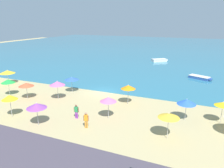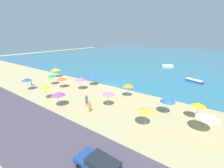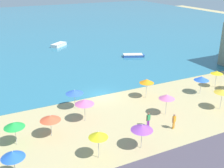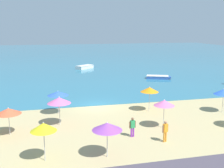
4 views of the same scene
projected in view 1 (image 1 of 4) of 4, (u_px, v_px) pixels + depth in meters
name	position (u px, v px, depth m)	size (l,w,h in m)	color
ground_plane	(104.00, 92.00, 32.99)	(160.00, 160.00, 0.00)	tan
sea	(167.00, 49.00, 81.44)	(150.00, 110.00, 0.05)	teal
coastal_road	(6.00, 159.00, 17.13)	(80.00, 8.00, 0.06)	#4A414E
beach_umbrella_0	(128.00, 87.00, 27.64)	(1.88, 1.88, 2.63)	#B2B2B7
beach_umbrella_1	(26.00, 85.00, 29.67)	(2.05, 2.05, 2.34)	#B2B2B7
beach_umbrella_2	(169.00, 116.00, 19.43)	(1.95, 1.95, 2.56)	#B2B2B7
beach_umbrella_3	(223.00, 104.00, 22.45)	(1.71, 1.71, 2.44)	#B2B2B7
beach_umbrella_4	(57.00, 83.00, 29.26)	(2.10, 2.10, 2.65)	#B2B2B7
beach_umbrella_5	(72.00, 79.00, 32.25)	(2.09, 2.09, 2.42)	#B2B2B7
beach_umbrella_6	(7.00, 72.00, 36.60)	(2.49, 2.49, 2.42)	#B2B2B7
beach_umbrella_7	(8.00, 81.00, 30.93)	(1.93, 1.93, 2.46)	#B2B2B7
beach_umbrella_9	(108.00, 99.00, 23.50)	(1.81, 1.81, 2.57)	#B2B2B7
beach_umbrella_10	(37.00, 106.00, 21.99)	(2.04, 2.04, 2.51)	#B2B2B7
beach_umbrella_12	(187.00, 102.00, 23.10)	(1.99, 1.99, 2.49)	#B2B2B7
beach_umbrella_13	(10.00, 97.00, 23.88)	(1.72, 1.72, 2.69)	#B2B2B7
bather_0	(76.00, 111.00, 23.95)	(0.57, 0.27, 1.61)	purple
bather_2	(86.00, 119.00, 21.76)	(0.55, 0.31, 1.69)	orange
skiff_nearshore	(159.00, 60.00, 56.55)	(4.05, 3.64, 0.69)	silver
skiff_offshore	(200.00, 77.00, 40.04)	(4.19, 2.85, 0.53)	#3056A1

